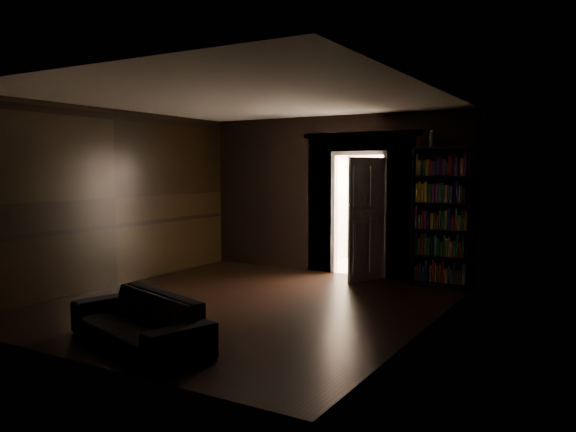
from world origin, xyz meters
name	(u,v)px	position (x,y,z in m)	size (l,w,h in m)	color
ground	(246,304)	(0.00, 0.00, 0.00)	(5.50, 5.50, 0.00)	black
room_walls	(285,181)	(-0.01, 1.07, 1.68)	(5.02, 5.61, 2.84)	black
kitchen_alcove	(382,203)	(0.50, 3.87, 1.21)	(2.20, 1.80, 2.60)	beige
sofa	(139,313)	(0.10, -2.10, 0.36)	(1.87, 0.81, 0.72)	black
bookshelf	(442,217)	(2.00, 2.55, 1.10)	(0.90, 0.32, 2.20)	black
refrigerator	(416,223)	(1.10, 4.11, 0.82)	(0.74, 0.68, 1.65)	silver
door	(367,220)	(0.83, 2.33, 1.02)	(0.85, 0.05, 2.05)	silver
figurine	(431,139)	(1.80, 2.57, 2.34)	(0.09, 0.09, 0.27)	silver
bottles	(422,173)	(1.19, 4.08, 1.79)	(0.67, 0.08, 0.27)	black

